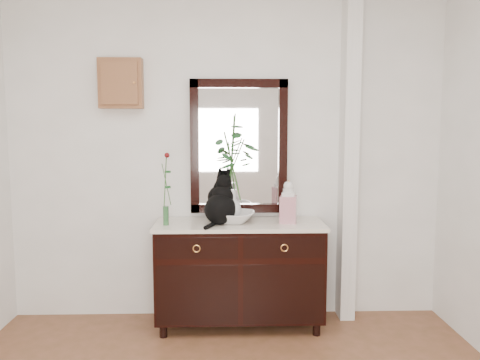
{
  "coord_description": "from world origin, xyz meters",
  "views": [
    {
      "loc": [
        -0.0,
        -1.9,
        1.59
      ],
      "look_at": [
        0.1,
        1.63,
        1.2
      ],
      "focal_mm": 35.0,
      "sensor_mm": 36.0,
      "label": 1
    }
  ],
  "objects_px": {
    "lotus_bowl": "(232,217)",
    "ginger_jar": "(288,201)",
    "cat": "(220,199)",
    "sideboard": "(240,269)"
  },
  "relations": [
    {
      "from": "lotus_bowl",
      "to": "ginger_jar",
      "type": "height_order",
      "value": "ginger_jar"
    },
    {
      "from": "cat",
      "to": "ginger_jar",
      "type": "distance_m",
      "value": 0.53
    },
    {
      "from": "sideboard",
      "to": "cat",
      "type": "relative_size",
      "value": 3.43
    },
    {
      "from": "cat",
      "to": "lotus_bowl",
      "type": "relative_size",
      "value": 1.11
    },
    {
      "from": "sideboard",
      "to": "lotus_bowl",
      "type": "relative_size",
      "value": 3.8
    },
    {
      "from": "sideboard",
      "to": "cat",
      "type": "xyz_separation_m",
      "value": [
        -0.15,
        -0.04,
        0.57
      ]
    },
    {
      "from": "lotus_bowl",
      "to": "cat",
      "type": "bearing_deg",
      "value": -153.33
    },
    {
      "from": "lotus_bowl",
      "to": "sideboard",
      "type": "bearing_deg",
      "value": -9.37
    },
    {
      "from": "cat",
      "to": "lotus_bowl",
      "type": "bearing_deg",
      "value": 47.58
    },
    {
      "from": "ginger_jar",
      "to": "cat",
      "type": "bearing_deg",
      "value": -178.12
    }
  ]
}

